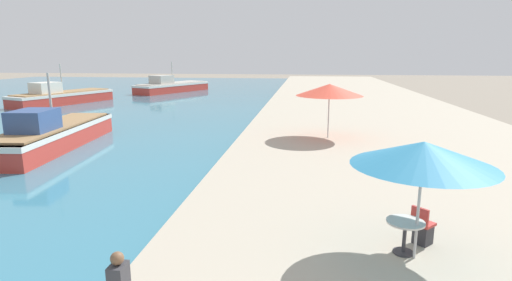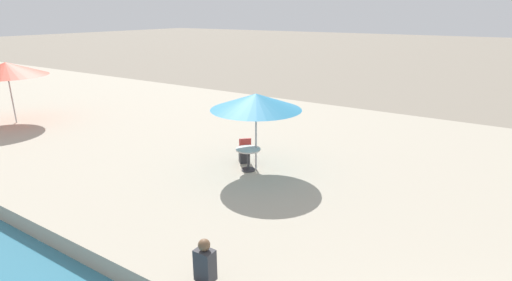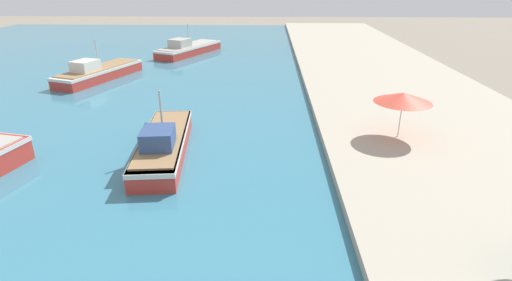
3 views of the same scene
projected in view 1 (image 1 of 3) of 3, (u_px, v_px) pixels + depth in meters
quay_promenade at (356, 105)px, 36.48m from camera, size 16.00×90.00×0.52m
fishing_boat_mid at (52, 134)px, 20.28m from camera, size 3.33×9.59×3.81m
fishing_boat_far at (62, 96)px, 38.71m from camera, size 5.92×10.52×3.85m
fishing_boat_distant at (172, 86)px, 51.32m from camera, size 7.34×11.15×3.84m
cafe_umbrella_pink at (423, 154)px, 7.96m from camera, size 2.86×2.86×2.52m
cafe_umbrella_white at (329, 90)px, 20.21m from camera, size 3.40×3.40×2.77m
cafe_table at (405, 230)px, 8.53m from camera, size 0.80×0.80×0.74m
cafe_chair_left at (423, 230)px, 9.00m from camera, size 0.59×0.59×0.91m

